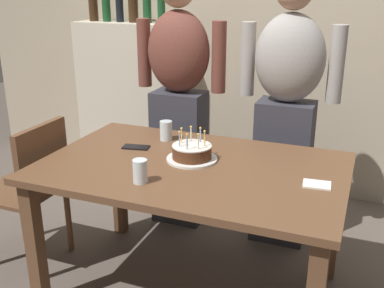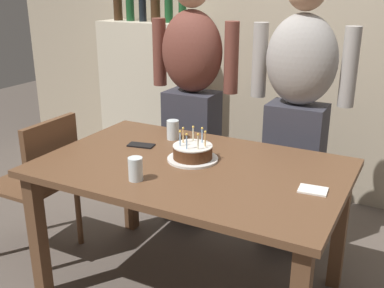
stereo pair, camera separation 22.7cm
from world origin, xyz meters
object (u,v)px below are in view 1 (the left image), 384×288
water_glass_near (140,171)px  cell_phone (136,147)px  person_man_bearded (179,99)px  dining_chair (31,184)px  water_glass_far (166,131)px  person_woman_cardigan (286,109)px  birthday_cake (192,153)px  napkin_stack (317,185)px

water_glass_near → cell_phone: bearing=120.9°
person_man_bearded → dining_chair: bearing=55.6°
water_glass_far → person_woman_cardigan: bearing=35.7°
water_glass_near → dining_chair: size_ratio=0.13×
birthday_cake → napkin_stack: (0.63, -0.08, -0.03)m
birthday_cake → water_glass_far: size_ratio=2.33×
cell_phone → person_man_bearded: bearing=79.8°
water_glass_far → person_woman_cardigan: (0.60, 0.43, 0.08)m
birthday_cake → person_woman_cardigan: bearing=62.8°
cell_phone → dining_chair: dining_chair is taller
birthday_cake → person_man_bearded: 0.77m
cell_phone → dining_chair: bearing=-171.0°
water_glass_near → dining_chair: 0.88m
birthday_cake → person_man_bearded: size_ratio=0.16×
birthday_cake → person_man_bearded: person_man_bearded is taller
water_glass_far → cell_phone: size_ratio=0.77×
birthday_cake → dining_chair: size_ratio=0.30×
cell_phone → person_woman_cardigan: person_woman_cardigan is taller
cell_phone → napkin_stack: bearing=-18.7°
birthday_cake → dining_chair: birthday_cake is taller
napkin_stack → dining_chair: (-1.56, -0.07, -0.23)m
water_glass_near → person_woman_cardigan: size_ratio=0.07×
water_glass_far → napkin_stack: 0.95m
cell_phone → napkin_stack: size_ratio=1.18×
cell_phone → napkin_stack: 0.99m
person_woman_cardigan → water_glass_near: bearing=65.6°
cell_phone → person_man_bearded: 0.63m
napkin_stack → person_woman_cardigan: person_woman_cardigan is taller
water_glass_near → napkin_stack: bearing=19.3°
water_glass_near → water_glass_far: bearing=103.6°
cell_phone → water_glass_near: bearing=-69.9°
birthday_cake → person_man_bearded: bearing=118.1°
birthday_cake → person_woman_cardigan: 0.76m
birthday_cake → water_glass_near: bearing=-108.5°
napkin_stack → water_glass_near: bearing=-160.7°
dining_chair → water_glass_near: bearing=76.6°
water_glass_near → cell_phone: (-0.24, 0.40, -0.05)m
water_glass_near → water_glass_far: water_glass_far is taller
birthday_cake → water_glass_near: birthday_cake is taller
birthday_cake → napkin_stack: birthday_cake is taller
birthday_cake → cell_phone: 0.36m
person_woman_cardigan → cell_phone: bearing=41.4°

